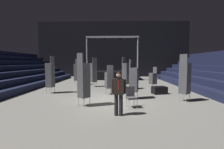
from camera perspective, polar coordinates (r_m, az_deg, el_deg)
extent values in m
cube|color=gray|center=(8.64, -1.41, -9.67)|extent=(22.00, 30.00, 0.10)
cube|color=black|center=(23.47, 0.36, 9.08)|extent=(22.00, 0.30, 8.00)
cube|color=#191E38|center=(11.57, -33.21, -5.41)|extent=(0.75, 24.00, 0.45)
cube|color=#191E38|center=(11.13, 32.41, -5.74)|extent=(0.75, 24.00, 0.45)
cube|color=black|center=(19.80, 0.17, -0.19)|extent=(6.41, 3.17, 0.98)
cylinder|color=#9EA0A8|center=(18.73, -9.06, 7.15)|extent=(0.16, 0.16, 4.01)
cylinder|color=#9EA0A8|center=(18.60, 9.29, 7.16)|extent=(0.16, 0.16, 4.01)
cube|color=#9EA0A8|center=(18.64, 0.09, 13.42)|extent=(6.11, 0.20, 0.20)
cylinder|color=black|center=(18.86, -8.36, 12.59)|extent=(0.18, 0.18, 0.22)
cylinder|color=black|center=(18.65, -2.75, 12.73)|extent=(0.18, 0.18, 0.22)
cylinder|color=black|center=(18.61, 2.93, 12.75)|extent=(0.18, 0.18, 0.22)
cylinder|color=black|center=(18.74, 8.58, 12.64)|extent=(0.18, 0.18, 0.22)
cylinder|color=black|center=(6.17, 3.24, -10.92)|extent=(0.15, 0.15, 0.83)
cylinder|color=black|center=(6.18, 1.55, -10.89)|extent=(0.15, 0.15, 0.83)
cube|color=silver|center=(5.97, 2.38, -4.46)|extent=(0.19, 0.11, 0.59)
cube|color=black|center=(6.03, 2.42, -4.37)|extent=(0.42, 0.26, 0.59)
cube|color=maroon|center=(5.91, 2.35, -3.86)|extent=(0.06, 0.02, 0.38)
cylinder|color=black|center=(6.02, 4.66, -4.28)|extent=(0.10, 0.10, 0.54)
cylinder|color=black|center=(6.05, 0.19, -4.23)|extent=(0.10, 0.10, 0.54)
sphere|color=tan|center=(5.98, 2.43, -0.28)|extent=(0.19, 0.19, 0.19)
sphere|color=black|center=(5.98, 2.43, 0.23)|extent=(0.16, 0.16, 0.16)
cylinder|color=#B2B5BA|center=(13.59, -7.70, -3.51)|extent=(0.02, 0.02, 0.40)
cylinder|color=#B2B5BA|center=(13.76, -6.26, -3.41)|extent=(0.02, 0.02, 0.40)
cylinder|color=#B2B5BA|center=(13.25, -7.00, -3.71)|extent=(0.02, 0.02, 0.40)
cylinder|color=#B2B5BA|center=(13.42, -5.54, -3.59)|extent=(0.02, 0.02, 0.40)
cube|color=#4C4C51|center=(13.47, -6.63, -2.53)|extent=(0.61, 0.61, 0.08)
cube|color=#4C4C51|center=(13.46, -6.64, -2.17)|extent=(0.61, 0.61, 0.08)
cube|color=#4C4C51|center=(13.45, -6.64, -1.81)|extent=(0.61, 0.61, 0.08)
cube|color=#4C4C51|center=(13.45, -6.64, -1.45)|extent=(0.61, 0.61, 0.08)
cube|color=#4C4C51|center=(13.44, -6.65, -1.09)|extent=(0.61, 0.61, 0.08)
cube|color=#4C4C51|center=(13.43, -6.65, -0.73)|extent=(0.61, 0.61, 0.08)
cube|color=#4C4C51|center=(13.42, -6.65, -0.37)|extent=(0.61, 0.61, 0.08)
cube|color=#4C4C51|center=(13.42, -6.66, -0.01)|extent=(0.61, 0.61, 0.08)
cube|color=#4C4C51|center=(13.41, -6.66, 0.35)|extent=(0.61, 0.61, 0.08)
cube|color=#4C4C51|center=(13.40, -6.66, 0.72)|extent=(0.61, 0.61, 0.08)
cube|color=#4C4C51|center=(13.40, -6.66, 1.08)|extent=(0.61, 0.61, 0.08)
cube|color=#4C4C51|center=(13.39, -6.67, 1.44)|extent=(0.61, 0.61, 0.08)
cube|color=#4C4C51|center=(13.39, -6.67, 1.81)|extent=(0.61, 0.61, 0.08)
cube|color=#4C4C51|center=(13.39, -6.67, 2.17)|extent=(0.61, 0.61, 0.08)
cube|color=#4C4C51|center=(13.38, -6.68, 2.53)|extent=(0.61, 0.61, 0.08)
cube|color=#4C4C51|center=(13.38, -6.68, 2.90)|extent=(0.61, 0.61, 0.08)
cube|color=#4C4C51|center=(13.38, -6.68, 3.26)|extent=(0.61, 0.61, 0.08)
cube|color=#4C4C51|center=(13.38, -6.69, 3.62)|extent=(0.61, 0.61, 0.08)
cube|color=#4C4C51|center=(13.38, -6.69, 3.99)|extent=(0.61, 0.61, 0.08)
cube|color=#4C4C51|center=(13.21, -6.33, 5.17)|extent=(0.36, 0.27, 0.46)
cylinder|color=#B2B5BA|center=(12.29, 14.41, -4.44)|extent=(0.02, 0.02, 0.40)
cylinder|color=#B2B5BA|center=(12.58, 13.29, -4.22)|extent=(0.02, 0.02, 0.40)
cylinder|color=#B2B5BA|center=(12.53, 15.74, -4.29)|extent=(0.02, 0.02, 0.40)
cylinder|color=#B2B5BA|center=(12.82, 14.61, -4.08)|extent=(0.02, 0.02, 0.40)
cube|color=#4C4C51|center=(12.52, 14.53, -3.16)|extent=(0.59, 0.59, 0.08)
cube|color=#4C4C51|center=(12.51, 14.54, -2.77)|extent=(0.59, 0.59, 0.08)
cube|color=#4C4C51|center=(12.50, 14.55, -2.39)|extent=(0.59, 0.59, 0.08)
cube|color=#4C4C51|center=(12.49, 14.56, -2.00)|extent=(0.59, 0.59, 0.08)
cube|color=#4C4C51|center=(12.48, 14.56, -1.61)|extent=(0.59, 0.59, 0.08)
cube|color=#4C4C51|center=(12.47, 14.57, -1.22)|extent=(0.59, 0.59, 0.08)
cube|color=#4C4C51|center=(12.47, 14.58, -0.83)|extent=(0.59, 0.59, 0.08)
cube|color=#4C4C51|center=(12.46, 14.59, -0.44)|extent=(0.59, 0.59, 0.08)
cube|color=#4C4C51|center=(12.45, 14.59, -0.05)|extent=(0.59, 0.59, 0.08)
cube|color=#4C4C51|center=(12.45, 14.60, 0.34)|extent=(0.59, 0.59, 0.08)
cube|color=#4C4C51|center=(12.56, 15.30, 1.60)|extent=(0.23, 0.38, 0.46)
cylinder|color=#B2B5BA|center=(9.23, 9.28, -7.24)|extent=(0.02, 0.02, 0.40)
cylinder|color=#B2B5BA|center=(8.86, 8.80, -7.71)|extent=(0.02, 0.02, 0.40)
cylinder|color=#B2B5BA|center=(9.31, 6.97, -7.11)|extent=(0.02, 0.02, 0.40)
cylinder|color=#B2B5BA|center=(8.94, 6.40, -7.58)|extent=(0.02, 0.02, 0.40)
cube|color=#4C4C51|center=(9.04, 7.88, -5.90)|extent=(0.56, 0.56, 0.08)
cube|color=#4C4C51|center=(9.02, 7.88, -5.37)|extent=(0.56, 0.56, 0.08)
cube|color=#4C4C51|center=(9.01, 7.89, -4.84)|extent=(0.56, 0.56, 0.08)
cube|color=#4C4C51|center=(9.00, 7.89, -4.30)|extent=(0.56, 0.56, 0.08)
cube|color=#4C4C51|center=(8.98, 7.90, -3.76)|extent=(0.56, 0.56, 0.08)
cube|color=#4C4C51|center=(8.97, 7.91, -3.23)|extent=(0.56, 0.56, 0.08)
cube|color=#4C4C51|center=(8.96, 7.91, -2.69)|extent=(0.56, 0.56, 0.08)
cube|color=#4C4C51|center=(8.95, 7.92, -2.15)|extent=(0.56, 0.56, 0.08)
cube|color=#4C4C51|center=(8.94, 7.92, -1.61)|extent=(0.56, 0.56, 0.08)
cube|color=#4C4C51|center=(8.93, 7.93, -1.06)|extent=(0.56, 0.56, 0.08)
cube|color=#4C4C51|center=(8.93, 7.93, -0.52)|extent=(0.56, 0.56, 0.08)
cube|color=#4C4C51|center=(8.92, 7.94, 0.02)|extent=(0.56, 0.56, 0.08)
cube|color=#4C4C51|center=(8.91, 7.95, 0.57)|extent=(0.56, 0.56, 0.08)
cube|color=#4C4C51|center=(8.91, 7.95, 1.11)|extent=(0.56, 0.56, 0.08)
cube|color=#4C4C51|center=(8.91, 7.96, 1.66)|extent=(0.56, 0.56, 0.08)
cube|color=#4C4C51|center=(8.90, 7.96, 2.21)|extent=(0.56, 0.56, 0.08)
cube|color=#4C4C51|center=(8.94, 6.76, 3.97)|extent=(0.18, 0.40, 0.46)
cylinder|color=#B2B5BA|center=(7.93, -9.84, -9.15)|extent=(0.02, 0.02, 0.40)
cylinder|color=#B2B5BA|center=(7.64, -8.05, -9.64)|extent=(0.02, 0.02, 0.40)
cylinder|color=#B2B5BA|center=(7.71, -12.09, -9.57)|extent=(0.02, 0.02, 0.40)
cylinder|color=#B2B5BA|center=(7.41, -10.33, -10.11)|extent=(0.02, 0.02, 0.40)
cube|color=#4C4C51|center=(7.62, -10.10, -7.84)|extent=(0.62, 0.62, 0.08)
cube|color=#4C4C51|center=(7.60, -10.11, -7.22)|extent=(0.62, 0.62, 0.08)
cube|color=#4C4C51|center=(7.58, -10.12, -6.59)|extent=(0.62, 0.62, 0.08)
cube|color=#4C4C51|center=(7.57, -10.13, -5.95)|extent=(0.62, 0.62, 0.08)
cube|color=#4C4C51|center=(7.55, -10.14, -5.32)|extent=(0.62, 0.62, 0.08)
cube|color=#4C4C51|center=(7.54, -10.14, -4.68)|extent=(0.62, 0.62, 0.08)
cube|color=#4C4C51|center=(7.53, -10.15, -4.04)|extent=(0.62, 0.62, 0.08)
cube|color=#4C4C51|center=(7.52, -10.16, -3.40)|extent=(0.62, 0.62, 0.08)
cube|color=#4C4C51|center=(7.50, -10.17, -2.76)|extent=(0.62, 0.62, 0.08)
cube|color=#4C4C51|center=(7.49, -10.18, -2.11)|extent=(0.62, 0.62, 0.08)
cube|color=#4C4C51|center=(7.49, -10.19, -1.47)|extent=(0.62, 0.62, 0.08)
cube|color=#4C4C51|center=(7.48, -10.20, -0.82)|extent=(0.62, 0.62, 0.08)
cube|color=#4C4C51|center=(7.47, -10.20, -0.17)|extent=(0.62, 0.62, 0.08)
cube|color=#4C4C51|center=(7.46, -10.21, 0.48)|extent=(0.62, 0.62, 0.08)
cube|color=#4C4C51|center=(7.46, -10.22, 1.13)|extent=(0.62, 0.62, 0.08)
cube|color=#4C4C51|center=(7.46, -10.23, 1.78)|extent=(0.62, 0.62, 0.08)
cube|color=#4C4C51|center=(7.45, -10.24, 2.44)|extent=(0.62, 0.62, 0.08)
cube|color=#4C4C51|center=(7.45, -10.25, 3.09)|extent=(0.62, 0.62, 0.08)
cube|color=#4C4C51|center=(7.45, -10.26, 3.74)|extent=(0.62, 0.62, 0.08)
cube|color=#4C4C51|center=(7.33, -11.49, 5.85)|extent=(0.34, 0.30, 0.46)
cylinder|color=#B2B5BA|center=(10.33, -2.48, -5.95)|extent=(0.02, 0.02, 0.40)
cylinder|color=#B2B5BA|center=(10.47, -0.53, -5.81)|extent=(0.02, 0.02, 0.40)
cylinder|color=#B2B5BA|center=(9.98, -1.70, -6.31)|extent=(0.02, 0.02, 0.40)
cylinder|color=#B2B5BA|center=(10.12, 0.31, -6.16)|extent=(0.02, 0.02, 0.40)
cube|color=#4C4C51|center=(10.18, -1.10, -4.71)|extent=(0.58, 0.58, 0.08)
cube|color=#4C4C51|center=(10.17, -1.11, -4.24)|extent=(0.58, 0.58, 0.08)
cube|color=#4C4C51|center=(10.16, -1.11, -3.76)|extent=(0.58, 0.58, 0.08)
cube|color=#4C4C51|center=(10.14, -1.11, -3.29)|extent=(0.58, 0.58, 0.08)
cube|color=#4C4C51|center=(10.13, -1.11, -2.81)|extent=(0.58, 0.58, 0.08)
cube|color=#4C4C51|center=(10.12, -1.11, -2.33)|extent=(0.58, 0.58, 0.08)
cube|color=#4C4C51|center=(10.11, -1.11, -1.86)|extent=(0.58, 0.58, 0.08)
cube|color=#4C4C51|center=(10.11, -1.11, -1.38)|extent=(0.58, 0.58, 0.08)
cube|color=#4C4C51|center=(10.10, -1.11, -0.90)|extent=(0.58, 0.58, 0.08)
cube|color=#4C4C51|center=(10.09, -1.11, -0.42)|extent=(0.58, 0.58, 0.08)
cube|color=#4C4C51|center=(10.08, -1.11, 0.06)|extent=(0.58, 0.58, 0.08)
cube|color=#4C4C51|center=(10.08, -1.11, 0.55)|extent=(0.58, 0.58, 0.08)
cube|color=#4C4C51|center=(9.88, -0.69, 2.06)|extent=(0.39, 0.21, 0.46)
cylinder|color=#B2B5BA|center=(12.24, 6.23, -4.36)|extent=(0.02, 0.02, 0.40)
cylinder|color=#B2B5BA|center=(11.93, 5.17, -4.58)|extent=(0.02, 0.02, 0.40)
cylinder|color=#B2B5BA|center=(12.46, 4.80, -4.20)|extent=(0.02, 0.02, 0.40)
cylinder|color=#B2B5BA|center=(12.16, 3.73, -4.40)|extent=(0.02, 0.02, 0.40)
cube|color=#4C4C51|center=(12.16, 4.99, -3.26)|extent=(0.62, 0.62, 0.08)
cube|color=#4C4C51|center=(12.15, 4.99, -2.86)|extent=(0.62, 0.62, 0.08)
cube|color=#4C4C51|center=(12.14, 5.00, -2.46)|extent=(0.62, 0.62, 0.08)
cube|color=#4C4C51|center=(12.13, 5.00, -2.06)|extent=(0.62, 0.62, 0.08)
cube|color=#4C4C51|center=(12.12, 5.00, -1.66)|extent=(0.62, 0.62, 0.08)
cube|color=#4C4C51|center=(12.11, 5.00, -1.26)|extent=(0.62, 0.62, 0.08)
cube|color=#4C4C51|center=(12.10, 5.01, -0.86)|extent=(0.62, 0.62, 0.08)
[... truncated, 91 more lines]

